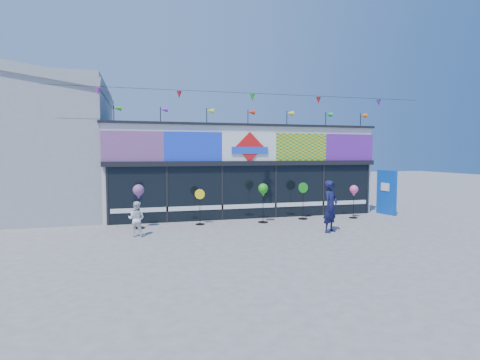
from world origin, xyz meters
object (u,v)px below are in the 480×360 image
object	(u,v)px
spinner_1	(200,206)
adult_man	(331,206)
blue_sign	(387,192)
spinner_4	(354,192)
spinner_2	(263,191)
child	(136,219)
spinner_3	(303,200)
spinner_0	(139,193)

from	to	relation	value
spinner_1	adult_man	size ratio (longest dim) A/B	0.76
blue_sign	spinner_4	bearing A→B (deg)	-179.05
adult_man	spinner_2	bearing A→B (deg)	92.19
spinner_1	blue_sign	bearing A→B (deg)	1.77
child	spinner_2	bearing A→B (deg)	-146.33
adult_man	child	distance (m)	6.80
spinner_3	child	size ratio (longest dim) A/B	1.32
spinner_2	spinner_3	bearing A→B (deg)	9.64
spinner_0	spinner_4	xyz separation A→B (m)	(9.05, -0.08, -0.17)
adult_man	spinner_3	bearing A→B (deg)	52.58
spinner_2	spinner_3	xyz separation A→B (m)	(1.91, 0.32, -0.45)
spinner_0	child	xyz separation A→B (m)	(-0.08, -1.37, -0.73)
spinner_1	spinner_4	size ratio (longest dim) A/B	0.98
spinner_1	child	size ratio (longest dim) A/B	1.18
adult_man	child	world-z (taller)	adult_man
spinner_2	child	bearing A→B (deg)	-165.37
blue_sign	spinner_3	size ratio (longest dim) A/B	1.30
spinner_2	spinner_4	distance (m)	4.16
blue_sign	child	bearing A→B (deg)	176.13
blue_sign	spinner_3	xyz separation A→B (m)	(-4.26, -0.18, -0.20)
spinner_2	spinner_4	bearing A→B (deg)	-0.01
spinner_3	child	distance (m)	7.07
spinner_1	spinner_4	distance (m)	6.73
adult_man	spinner_4	bearing A→B (deg)	10.97
adult_man	child	size ratio (longest dim) A/B	1.55
child	spinner_4	bearing A→B (deg)	-152.88
spinner_2	adult_man	size ratio (longest dim) A/B	0.86
spinner_4	adult_man	world-z (taller)	adult_man
spinner_4	child	bearing A→B (deg)	-171.92
blue_sign	child	world-z (taller)	blue_sign
adult_man	spinner_0	bearing A→B (deg)	125.77
spinner_1	adult_man	bearing A→B (deg)	-31.51
blue_sign	spinner_3	distance (m)	4.27
spinner_1	spinner_0	bearing A→B (deg)	-176.26
blue_sign	spinner_4	distance (m)	2.08
spinner_2	spinner_3	distance (m)	1.99
blue_sign	spinner_4	world-z (taller)	blue_sign
spinner_0	spinner_2	xyz separation A→B (m)	(4.89, -0.08, -0.05)
spinner_2	adult_man	xyz separation A→B (m)	(1.74, -2.40, -0.35)
spinner_0	spinner_1	world-z (taller)	spinner_0
blue_sign	child	size ratio (longest dim) A/B	1.71
spinner_1	spinner_2	size ratio (longest dim) A/B	0.88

